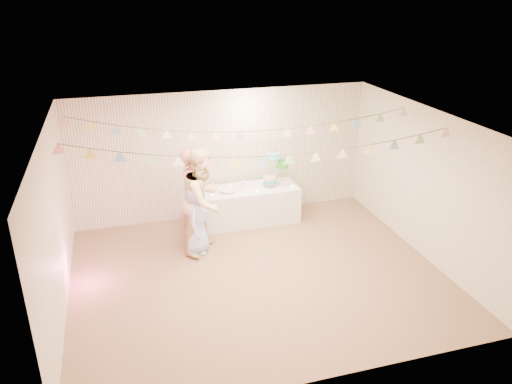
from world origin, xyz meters
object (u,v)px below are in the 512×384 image
object	(u,v)px
cake_stand	(275,167)
person_adult_b	(203,201)
person_child	(197,219)
table	(250,205)
person_adult_a	(194,197)

from	to	relation	value
cake_stand	person_adult_b	world-z (taller)	person_adult_b
person_child	person_adult_b	bearing A→B (deg)	-43.58
table	person_child	size ratio (longest dim) A/B	1.47
cake_stand	person_child	size ratio (longest dim) A/B	0.53
cake_stand	person_adult_b	size ratio (longest dim) A/B	0.36
cake_stand	person_child	distance (m)	2.09
table	person_child	bearing A→B (deg)	-142.47
table	person_adult_a	xyz separation A→B (m)	(-1.20, -0.54, 0.54)
cake_stand	person_child	xyz separation A→B (m)	(-1.78, -1.00, -0.44)
table	person_adult_a	bearing A→B (deg)	-155.90
person_adult_a	person_child	distance (m)	0.48
person_adult_a	person_child	size ratio (longest dim) A/B	1.37
person_child	table	bearing A→B (deg)	-28.42
person_adult_b	person_child	size ratio (longest dim) A/B	1.47
cake_stand	person_adult_a	size ratio (longest dim) A/B	0.39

